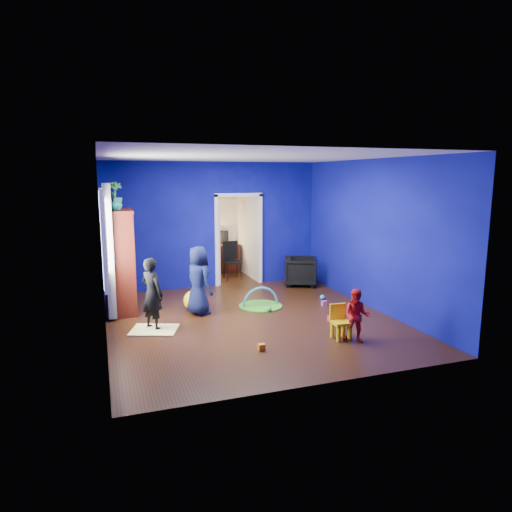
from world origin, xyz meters
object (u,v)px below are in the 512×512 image
object	(u,v)px
toddler_red	(357,316)
hopper_ball	(194,300)
tv_armoire	(118,261)
folding_chair	(232,261)
child_black	(152,294)
crt_tv	(120,259)
study_desk	(222,258)
kid_chair	(341,324)
armchair	(300,271)
play_mat	(261,306)
vase	(116,204)
child_navy	(199,280)

from	to	relation	value
toddler_red	hopper_ball	bearing A→B (deg)	164.87
tv_armoire	folding_chair	size ratio (longest dim) A/B	2.13
hopper_ball	child_black	bearing A→B (deg)	-135.37
crt_tv	folding_chair	distance (m)	3.42
study_desk	child_black	bearing A→B (deg)	-119.08
kid_chair	study_desk	size ratio (longest dim) A/B	0.57
armchair	tv_armoire	bearing A→B (deg)	123.23
child_black	play_mat	xyz separation A→B (m)	(2.18, 0.69, -0.61)
study_desk	vase	bearing A→B (deg)	-131.35
vase	crt_tv	size ratio (longest dim) A/B	0.33
crt_tv	play_mat	distance (m)	2.87
vase	folding_chair	distance (m)	3.93
child_black	child_navy	distance (m)	1.11
crt_tv	folding_chair	bearing A→B (deg)	34.89
hopper_ball	toddler_red	bearing A→B (deg)	-50.68
child_black	tv_armoire	size ratio (longest dim) A/B	0.63
child_navy	folding_chair	size ratio (longest dim) A/B	1.41
child_navy	tv_armoire	world-z (taller)	tv_armoire
armchair	study_desk	xyz separation A→B (m)	(-1.36, 2.11, 0.04)
toddler_red	child_navy	bearing A→B (deg)	167.13
child_black	kid_chair	size ratio (longest dim) A/B	2.48
tv_armoire	play_mat	size ratio (longest dim) A/B	2.27
child_navy	tv_armoire	xyz separation A→B (m)	(-1.39, 0.70, 0.33)
armchair	kid_chair	bearing A→B (deg)	-171.73
child_black	tv_armoire	distance (m)	1.44
toddler_red	hopper_ball	world-z (taller)	toddler_red
toddler_red	crt_tv	world-z (taller)	crt_tv
child_navy	toddler_red	world-z (taller)	child_navy
hopper_ball	kid_chair	bearing A→B (deg)	-50.48
hopper_ball	vase	bearing A→B (deg)	173.65
tv_armoire	hopper_ball	xyz separation A→B (m)	(1.34, -0.45, -0.78)
child_navy	play_mat	world-z (taller)	child_navy
toddler_red	tv_armoire	size ratio (longest dim) A/B	0.43
crt_tv	folding_chair	size ratio (longest dim) A/B	0.76
armchair	kid_chair	world-z (taller)	armchair
folding_chair	play_mat	bearing A→B (deg)	-93.40
vase	kid_chair	xyz separation A→B (m)	(3.26, -2.47, -1.83)
study_desk	crt_tv	bearing A→B (deg)	-133.75
hopper_ball	armchair	bearing A→B (deg)	23.61
child_navy	play_mat	bearing A→B (deg)	-109.11
child_navy	folding_chair	distance (m)	2.99
tv_armoire	crt_tv	bearing A→B (deg)	0.00
armchair	play_mat	distance (m)	2.08
child_navy	study_desk	size ratio (longest dim) A/B	1.47
study_desk	folding_chair	xyz separation A→B (m)	(0.00, -0.96, 0.09)
vase	hopper_ball	world-z (taller)	vase
child_navy	study_desk	bearing A→B (deg)	-44.22
crt_tv	study_desk	world-z (taller)	crt_tv
toddler_red	vase	size ratio (longest dim) A/B	3.68
toddler_red	kid_chair	size ratio (longest dim) A/B	1.70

